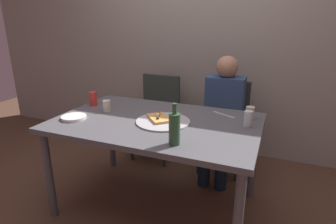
# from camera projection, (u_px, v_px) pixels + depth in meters

# --- Properties ---
(ground_plane) EXTENTS (8.00, 8.00, 0.00)m
(ground_plane) POSITION_uv_depth(u_px,v_px,m) (157.00, 204.00, 2.39)
(ground_plane) COLOR #513828
(back_wall) EXTENTS (6.00, 0.10, 2.60)m
(back_wall) POSITION_uv_depth(u_px,v_px,m) (204.00, 37.00, 3.12)
(back_wall) COLOR gray
(back_wall) RESTS_ON ground_plane
(dining_table) EXTENTS (1.54, 0.98, 0.76)m
(dining_table) POSITION_uv_depth(u_px,v_px,m) (156.00, 129.00, 2.17)
(dining_table) COLOR #4C4C51
(dining_table) RESTS_ON ground_plane
(pizza_tray) EXTENTS (0.41, 0.41, 0.01)m
(pizza_tray) POSITION_uv_depth(u_px,v_px,m) (163.00, 121.00, 2.11)
(pizza_tray) COLOR #ADADB2
(pizza_tray) RESTS_ON dining_table
(pizza_slice_last) EXTENTS (0.24, 0.25, 0.05)m
(pizza_slice_last) POSITION_uv_depth(u_px,v_px,m) (158.00, 118.00, 2.13)
(pizza_slice_last) COLOR tan
(pizza_slice_last) RESTS_ON pizza_tray
(wine_bottle) EXTENTS (0.07, 0.07, 0.26)m
(wine_bottle) POSITION_uv_depth(u_px,v_px,m) (174.00, 128.00, 1.71)
(wine_bottle) COLOR #2D5133
(wine_bottle) RESTS_ON dining_table
(tumbler_near) EXTENTS (0.06, 0.06, 0.11)m
(tumbler_near) POSITION_uv_depth(u_px,v_px,m) (248.00, 119.00, 2.01)
(tumbler_near) COLOR silver
(tumbler_near) RESTS_ON dining_table
(tumbler_far) EXTENTS (0.07, 0.07, 0.09)m
(tumbler_far) POSITION_uv_depth(u_px,v_px,m) (107.00, 106.00, 2.34)
(tumbler_far) COLOR beige
(tumbler_far) RESTS_ON dining_table
(wine_glass) EXTENTS (0.07, 0.07, 0.10)m
(wine_glass) POSITION_uv_depth(u_px,v_px,m) (250.00, 113.00, 2.16)
(wine_glass) COLOR beige
(wine_glass) RESTS_ON dining_table
(soda_can) EXTENTS (0.07, 0.07, 0.12)m
(soda_can) POSITION_uv_depth(u_px,v_px,m) (93.00, 99.00, 2.50)
(soda_can) COLOR red
(soda_can) RESTS_ON dining_table
(plate_stack) EXTENTS (0.19, 0.19, 0.02)m
(plate_stack) POSITION_uv_depth(u_px,v_px,m) (74.00, 117.00, 2.18)
(plate_stack) COLOR white
(plate_stack) RESTS_ON dining_table
(table_knife) EXTENTS (0.20, 0.12, 0.01)m
(table_knife) POSITION_uv_depth(u_px,v_px,m) (224.00, 115.00, 2.26)
(table_knife) COLOR #B7B7BC
(table_knife) RESTS_ON dining_table
(chair_left) EXTENTS (0.44, 0.44, 0.90)m
(chair_left) POSITION_uv_depth(u_px,v_px,m) (157.00, 111.00, 3.15)
(chair_left) COLOR #2D3833
(chair_left) RESTS_ON ground_plane
(chair_right) EXTENTS (0.44, 0.44, 0.90)m
(chair_right) POSITION_uv_depth(u_px,v_px,m) (225.00, 120.00, 2.88)
(chair_right) COLOR #2D3833
(chair_right) RESTS_ON ground_plane
(guest_in_sweater) EXTENTS (0.36, 0.56, 1.17)m
(guest_in_sweater) POSITION_uv_depth(u_px,v_px,m) (222.00, 112.00, 2.70)
(guest_in_sweater) COLOR navy
(guest_in_sweater) RESTS_ON ground_plane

